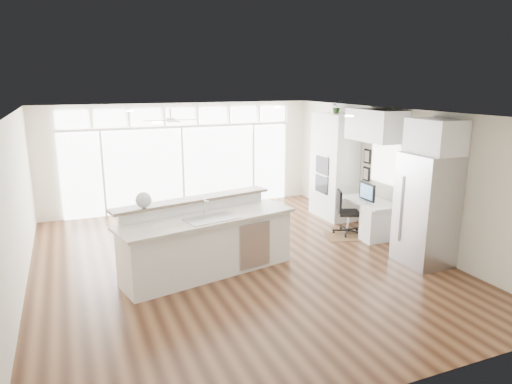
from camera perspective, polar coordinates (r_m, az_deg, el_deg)
name	(u,v)px	position (r m, az deg, el deg)	size (l,w,h in m)	color
floor	(236,262)	(8.49, -2.46, -8.71)	(7.00, 8.00, 0.02)	#3C2112
ceiling	(235,113)	(7.87, -2.67, 9.87)	(7.00, 8.00, 0.02)	silver
wall_back	(182,157)	(11.84, -9.29, 4.39)	(7.00, 0.04, 2.70)	beige
wall_front	(376,277)	(4.70, 14.81, -10.22)	(7.00, 0.04, 2.70)	beige
wall_left	(14,211)	(7.65, -28.01, -2.12)	(0.04, 8.00, 2.70)	beige
wall_right	(395,175)	(9.81, 17.02, 2.07)	(0.04, 8.00, 2.70)	beige
glass_wall	(183,168)	(11.83, -9.16, 2.92)	(5.80, 0.06, 2.08)	white
transom_row	(181,116)	(11.66, -9.41, 9.35)	(5.90, 0.06, 0.40)	white
desk_window	(385,163)	(9.98, 15.83, 3.51)	(0.04, 0.85, 0.85)	white
ceiling_fan	(170,116)	(10.43, -10.65, 9.37)	(1.16, 1.16, 0.32)	white
recessed_lights	(231,113)	(8.06, -3.16, 9.81)	(3.40, 3.00, 0.02)	white
oven_cabinet	(334,166)	(11.06, 9.74, 3.21)	(0.64, 1.20, 2.50)	white
desk_nook	(369,218)	(10.04, 13.92, -3.18)	(0.72, 1.30, 0.76)	white
upper_cabinets	(376,125)	(9.70, 14.78, 8.07)	(0.64, 1.30, 0.64)	white
refrigerator	(426,210)	(8.65, 20.51, -2.08)	(0.76, 0.90, 2.00)	#BAB9BF
fridge_cabinet	(436,136)	(8.45, 21.54, 6.48)	(0.64, 0.90, 0.60)	white
framed_photos	(367,165)	(10.48, 13.68, 3.28)	(0.06, 0.22, 0.80)	black
kitchen_island	(208,239)	(7.82, -5.96, -5.86)	(3.09, 1.16, 1.23)	white
rug	(346,237)	(9.93, 11.23, -5.50)	(0.85, 0.61, 0.01)	#372211
office_chair	(348,212)	(10.02, 11.48, -2.51)	(0.49, 0.46, 0.95)	black
fishbowl	(144,200)	(7.57, -13.87, -0.96)	(0.26, 0.26, 0.26)	silver
monitor	(367,192)	(9.84, 13.74, 0.05)	(0.08, 0.50, 0.42)	black
keyboard	(360,202)	(9.79, 12.87, -1.18)	(0.12, 0.31, 0.02)	silver
potted_plant	(337,108)	(10.90, 10.03, 10.27)	(0.26, 0.29, 0.23)	#2B4F21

